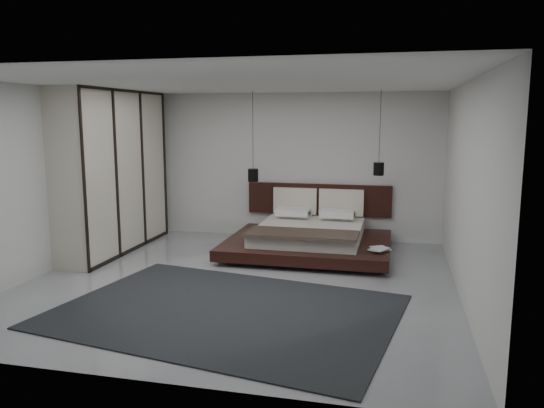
% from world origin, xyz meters
% --- Properties ---
extents(floor, '(6.00, 6.00, 0.00)m').
position_xyz_m(floor, '(0.00, 0.00, 0.00)').
color(floor, '#95989D').
rests_on(floor, ground).
extents(ceiling, '(6.00, 6.00, 0.00)m').
position_xyz_m(ceiling, '(0.00, 0.00, 2.80)').
color(ceiling, white).
rests_on(ceiling, wall_back).
extents(wall_back, '(6.00, 0.00, 6.00)m').
position_xyz_m(wall_back, '(0.00, 3.00, 1.40)').
color(wall_back, silver).
rests_on(wall_back, floor).
extents(wall_front, '(6.00, 0.00, 6.00)m').
position_xyz_m(wall_front, '(0.00, -3.00, 1.40)').
color(wall_front, silver).
rests_on(wall_front, floor).
extents(wall_left, '(0.00, 6.00, 6.00)m').
position_xyz_m(wall_left, '(-3.00, 0.00, 1.40)').
color(wall_left, silver).
rests_on(wall_left, floor).
extents(wall_right, '(0.00, 6.00, 6.00)m').
position_xyz_m(wall_right, '(3.00, 0.00, 1.40)').
color(wall_right, silver).
rests_on(wall_right, floor).
extents(lattice_screen, '(0.05, 0.90, 2.60)m').
position_xyz_m(lattice_screen, '(-2.95, 2.45, 1.30)').
color(lattice_screen, black).
rests_on(lattice_screen, floor).
extents(bed, '(2.76, 2.39, 1.07)m').
position_xyz_m(bed, '(0.69, 1.91, 0.29)').
color(bed, black).
rests_on(bed, floor).
extents(book_lower, '(0.37, 0.40, 0.03)m').
position_xyz_m(book_lower, '(1.83, 1.26, 0.27)').
color(book_lower, '#99724C').
rests_on(book_lower, bed).
extents(book_upper, '(0.35, 0.39, 0.02)m').
position_xyz_m(book_upper, '(1.81, 1.23, 0.30)').
color(book_upper, '#99724C').
rests_on(book_upper, book_lower).
extents(pendant_left, '(0.19, 0.19, 1.64)m').
position_xyz_m(pendant_left, '(-0.45, 2.34, 1.29)').
color(pendant_left, black).
rests_on(pendant_left, ceiling).
extents(pendant_right, '(0.18, 0.18, 1.47)m').
position_xyz_m(pendant_right, '(1.83, 2.34, 1.45)').
color(pendant_right, black).
rests_on(pendant_right, ceiling).
extents(wardrobe, '(0.67, 2.87, 2.82)m').
position_xyz_m(wardrobe, '(-2.70, 1.29, 1.41)').
color(wardrobe, beige).
rests_on(wardrobe, floor).
extents(rug, '(4.42, 3.48, 0.02)m').
position_xyz_m(rug, '(0.17, -1.20, 0.01)').
color(rug, black).
rests_on(rug, floor).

